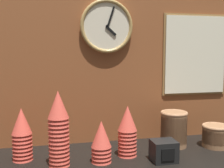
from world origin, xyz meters
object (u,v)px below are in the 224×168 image
cup_stack_center_left (59,129)px  menu_board (195,55)px  cup_stack_left (22,134)px  napkin_dispenser (164,151)px  wall_clock (107,26)px  cup_stack_center_right (127,131)px  cup_stack_center (101,142)px  bowl_stack_right (174,128)px  bowl_stack_far_right (216,135)px

cup_stack_center_left → menu_board: size_ratio=0.72×
cup_stack_left → napkin_dispenser: 65.08cm
wall_clock → napkin_dispenser: wall_clock is taller
cup_stack_center_left → napkin_dispenser: cup_stack_center_left is taller
cup_stack_center_left → wall_clock: (26.63, 26.59, 46.24)cm
cup_stack_left → wall_clock: (42.91, 16.67, 50.64)cm
cup_stack_center_right → cup_stack_center: cup_stack_center_right is taller
bowl_stack_right → menu_board: size_ratio=0.40×
bowl_stack_right → napkin_dispenser: bearing=-125.9°
cup_stack_center_right → bowl_stack_right: (27.44, 7.82, -2.49)cm
bowl_stack_far_right → bowl_stack_right: bowl_stack_right is taller
cup_stack_center_right → wall_clock: wall_clock is taller
bowl_stack_right → cup_stack_left: bearing=-177.9°
wall_clock → menu_board: wall_clock is taller
cup_stack_left → bowl_stack_far_right: (97.08, -2.68, -5.96)cm
cup_stack_left → cup_stack_center_left: (16.28, -9.92, 4.41)cm
cup_stack_center → bowl_stack_right: size_ratio=1.02×
cup_stack_left → bowl_stack_far_right: bearing=-1.6°
bowl_stack_far_right → menu_board: menu_board is taller
wall_clock → napkin_dispenser: size_ratio=2.53×
cup_stack_center_left → napkin_dispenser: (46.54, -5.40, -11.75)cm
cup_stack_left → cup_stack_center_left: 19.57cm
cup_stack_center_left → menu_board: bearing=19.3°
cup_stack_center_left → wall_clock: 59.62cm
bowl_stack_far_right → wall_clock: size_ratio=0.50×
cup_stack_center_right → bowl_stack_far_right: 48.99cm
cup_stack_left → cup_stack_center_left: bearing=-31.3°
bowl_stack_far_right → menu_board: (-2.11, 20.25, 41.47)cm
cup_stack_center → wall_clock: 60.17cm
cup_stack_left → wall_clock: 68.44cm
cup_stack_center_left → cup_stack_center: (18.69, -0.20, -7.05)cm
cup_stack_center_right → cup_stack_left: bearing=174.1°
bowl_stack_right → wall_clock: bearing=157.3°
bowl_stack_right → napkin_dispenser: bowl_stack_right is taller
cup_stack_center_right → cup_stack_left: same height
cup_stack_center_left → wall_clock: wall_clock is taller
cup_stack_center → napkin_dispenser: size_ratio=1.71×
cup_stack_center_left → napkin_dispenser: size_ratio=2.98×
cup_stack_left → bowl_stack_right: cup_stack_left is taller
cup_stack_center → bowl_stack_far_right: bearing=6.8°
cup_stack_left → cup_stack_center: cup_stack_left is taller
cup_stack_center_left → bowl_stack_right: 61.40cm
cup_stack_left → wall_clock: bearing=21.2°
bowl_stack_far_right → bowl_stack_right: bearing=165.4°
cup_stack_center_right → bowl_stack_far_right: (48.57, 2.31, -5.96)cm
cup_stack_left → menu_board: size_ratio=0.53×
bowl_stack_far_right → napkin_dispenser: bearing=-159.8°
cup_stack_center_left → bowl_stack_far_right: 81.78cm
cup_stack_center → menu_board: (59.99, 27.68, 38.16)cm
menu_board → napkin_dispenser: menu_board is taller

